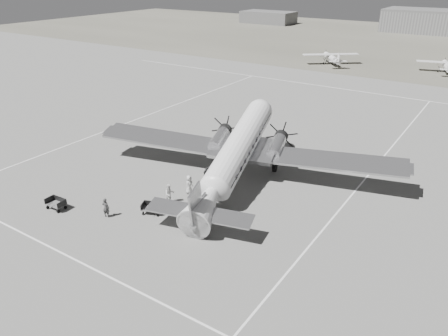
{
  "coord_description": "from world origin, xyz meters",
  "views": [
    {
      "loc": [
        21.07,
        -28.51,
        17.78
      ],
      "look_at": [
        2.38,
        -0.19,
        2.2
      ],
      "focal_mm": 35.0,
      "sensor_mm": 36.0,
      "label": 1
    }
  ],
  "objects_px": {
    "baggage_cart_near": "(151,208)",
    "baggage_cart_far": "(56,204)",
    "passenger": "(189,185)",
    "shed_secondary": "(268,17)",
    "light_plane_right": "(446,67)",
    "ground_crew": "(106,208)",
    "dc3_airliner": "(236,154)",
    "ramp_agent": "(170,194)",
    "light_plane_left": "(331,59)"
  },
  "relations": [
    {
      "from": "baggage_cart_near",
      "to": "baggage_cart_far",
      "type": "relative_size",
      "value": 0.96
    },
    {
      "from": "baggage_cart_far",
      "to": "passenger",
      "type": "bearing_deg",
      "value": 44.92
    },
    {
      "from": "shed_secondary",
      "to": "baggage_cart_far",
      "type": "height_order",
      "value": "shed_secondary"
    },
    {
      "from": "shed_secondary",
      "to": "light_plane_right",
      "type": "bearing_deg",
      "value": -38.82
    },
    {
      "from": "light_plane_right",
      "to": "baggage_cart_far",
      "type": "bearing_deg",
      "value": -118.67
    },
    {
      "from": "baggage_cart_near",
      "to": "baggage_cart_far",
      "type": "distance_m",
      "value": 7.84
    },
    {
      "from": "ground_crew",
      "to": "dc3_airliner",
      "type": "bearing_deg",
      "value": -130.22
    },
    {
      "from": "dc3_airliner",
      "to": "ramp_agent",
      "type": "relative_size",
      "value": 17.27
    },
    {
      "from": "baggage_cart_near",
      "to": "ramp_agent",
      "type": "bearing_deg",
      "value": 63.77
    },
    {
      "from": "light_plane_right",
      "to": "baggage_cart_far",
      "type": "height_order",
      "value": "light_plane_right"
    },
    {
      "from": "light_plane_right",
      "to": "baggage_cart_near",
      "type": "bearing_deg",
      "value": -113.89
    },
    {
      "from": "ground_crew",
      "to": "ramp_agent",
      "type": "relative_size",
      "value": 0.95
    },
    {
      "from": "light_plane_right",
      "to": "passenger",
      "type": "bearing_deg",
      "value": -114.12
    },
    {
      "from": "baggage_cart_far",
      "to": "passenger",
      "type": "relative_size",
      "value": 0.97
    },
    {
      "from": "baggage_cart_near",
      "to": "baggage_cart_far",
      "type": "xyz_separation_m",
      "value": [
        -6.89,
        -3.73,
        0.02
      ]
    },
    {
      "from": "ground_crew",
      "to": "shed_secondary",
      "type": "bearing_deg",
      "value": -81.33
    },
    {
      "from": "shed_secondary",
      "to": "passenger",
      "type": "relative_size",
      "value": 10.72
    },
    {
      "from": "dc3_airliner",
      "to": "baggage_cart_far",
      "type": "relative_size",
      "value": 18.21
    },
    {
      "from": "passenger",
      "to": "shed_secondary",
      "type": "bearing_deg",
      "value": 20.36
    },
    {
      "from": "shed_secondary",
      "to": "ground_crew",
      "type": "bearing_deg",
      "value": -67.19
    },
    {
      "from": "light_plane_right",
      "to": "baggage_cart_far",
      "type": "relative_size",
      "value": 6.56
    },
    {
      "from": "shed_secondary",
      "to": "passenger",
      "type": "xyz_separation_m",
      "value": [
        55.12,
        -117.23,
        -1.16
      ]
    },
    {
      "from": "light_plane_left",
      "to": "light_plane_right",
      "type": "xyz_separation_m",
      "value": [
        20.66,
        4.5,
        -0.07
      ]
    },
    {
      "from": "baggage_cart_near",
      "to": "passenger",
      "type": "distance_m",
      "value": 4.4
    },
    {
      "from": "baggage_cart_far",
      "to": "ground_crew",
      "type": "distance_m",
      "value": 4.56
    },
    {
      "from": "baggage_cart_near",
      "to": "light_plane_right",
      "type": "bearing_deg",
      "value": 57.84
    },
    {
      "from": "shed_secondary",
      "to": "dc3_airliner",
      "type": "distance_m",
      "value": 126.91
    },
    {
      "from": "shed_secondary",
      "to": "light_plane_left",
      "type": "bearing_deg",
      "value": -51.85
    },
    {
      "from": "dc3_airliner",
      "to": "ground_crew",
      "type": "relative_size",
      "value": 18.09
    },
    {
      "from": "ground_crew",
      "to": "passenger",
      "type": "bearing_deg",
      "value": -128.27
    },
    {
      "from": "baggage_cart_far",
      "to": "ground_crew",
      "type": "bearing_deg",
      "value": 14.88
    },
    {
      "from": "shed_secondary",
      "to": "baggage_cart_near",
      "type": "xyz_separation_m",
      "value": [
        54.69,
        -121.58,
        -1.56
      ]
    },
    {
      "from": "light_plane_left",
      "to": "passenger",
      "type": "bearing_deg",
      "value": -118.68
    },
    {
      "from": "dc3_airliner",
      "to": "ramp_agent",
      "type": "bearing_deg",
      "value": -126.36
    },
    {
      "from": "light_plane_right",
      "to": "ground_crew",
      "type": "distance_m",
      "value": 72.33
    },
    {
      "from": "dc3_airliner",
      "to": "ramp_agent",
      "type": "distance_m",
      "value": 7.05
    },
    {
      "from": "baggage_cart_near",
      "to": "light_plane_left",
      "type": "bearing_deg",
      "value": 75.49
    },
    {
      "from": "passenger",
      "to": "ramp_agent",
      "type": "bearing_deg",
      "value": 167.11
    },
    {
      "from": "light_plane_right",
      "to": "ramp_agent",
      "type": "relative_size",
      "value": 6.22
    },
    {
      "from": "light_plane_right",
      "to": "passenger",
      "type": "relative_size",
      "value": 6.33
    },
    {
      "from": "baggage_cart_near",
      "to": "ramp_agent",
      "type": "distance_m",
      "value": 2.17
    },
    {
      "from": "light_plane_left",
      "to": "passenger",
      "type": "relative_size",
      "value": 6.76
    },
    {
      "from": "light_plane_left",
      "to": "baggage_cart_near",
      "type": "height_order",
      "value": "light_plane_left"
    },
    {
      "from": "shed_secondary",
      "to": "light_plane_right",
      "type": "height_order",
      "value": "shed_secondary"
    },
    {
      "from": "light_plane_right",
      "to": "shed_secondary",
      "type": "bearing_deg",
      "value": 126.44
    },
    {
      "from": "dc3_airliner",
      "to": "passenger",
      "type": "relative_size",
      "value": 17.57
    },
    {
      "from": "light_plane_right",
      "to": "ramp_agent",
      "type": "bearing_deg",
      "value": -114.07
    },
    {
      "from": "passenger",
      "to": "baggage_cart_near",
      "type": "bearing_deg",
      "value": 169.47
    },
    {
      "from": "light_plane_left",
      "to": "light_plane_right",
      "type": "distance_m",
      "value": 21.15
    },
    {
      "from": "ground_crew",
      "to": "light_plane_left",
      "type": "bearing_deg",
      "value": -98.1
    }
  ]
}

